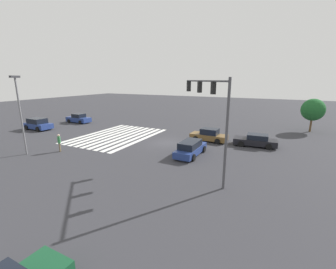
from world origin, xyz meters
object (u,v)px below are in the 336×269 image
at_px(street_light_pole_a, 20,108).
at_px(car_1, 209,135).
at_px(car_2, 190,148).
at_px(car_0, 79,119).
at_px(car_4, 38,124).
at_px(traffic_signal_mast, 211,105).
at_px(car_5, 256,141).
at_px(tree_corner_b, 313,110).
at_px(pedestrian, 59,142).

bearing_deg(street_light_pole_a, car_1, 131.46).
bearing_deg(car_2, car_0, 73.45).
bearing_deg(car_4, car_2, -1.19).
height_order(traffic_signal_mast, car_5, traffic_signal_mast).
height_order(car_4, tree_corner_b, tree_corner_b).
bearing_deg(street_light_pole_a, car_0, -148.81).
distance_m(street_light_pole_a, tree_corner_b, 35.34).
bearing_deg(traffic_signal_mast, car_2, -8.16).
distance_m(pedestrian, tree_corner_b, 32.35).
bearing_deg(traffic_signal_mast, tree_corner_b, -66.95).
bearing_deg(car_4, car_0, 82.09).
xyz_separation_m(traffic_signal_mast, tree_corner_b, (-20.96, 8.45, -2.28)).
xyz_separation_m(car_0, tree_corner_b, (-9.64, 34.59, 2.41)).
bearing_deg(tree_corner_b, car_1, -45.46).
xyz_separation_m(car_0, car_1, (1.51, 23.27, -0.00)).
xyz_separation_m(car_1, car_5, (-0.21, 5.22, -0.06)).
bearing_deg(car_2, traffic_signal_mast, -142.07).
distance_m(car_1, street_light_pole_a, 19.82).
bearing_deg(car_0, car_2, 163.58).
relative_size(car_0, car_5, 0.95).
xyz_separation_m(car_1, street_light_pole_a, (12.87, -14.57, 3.85)).
bearing_deg(car_1, car_4, 14.03).
bearing_deg(car_1, pedestrian, 43.34).
distance_m(car_2, car_4, 24.19).
bearing_deg(pedestrian, car_4, 111.30).
xyz_separation_m(car_4, tree_corner_b, (-16.22, 35.59, 2.30)).
xyz_separation_m(car_1, car_4, (5.08, -24.26, 0.11)).
distance_m(car_2, pedestrian, 13.24).
bearing_deg(car_5, traffic_signal_mast, 73.11).
height_order(car_0, car_1, car_0).
height_order(car_2, street_light_pole_a, street_light_pole_a).
relative_size(car_0, tree_corner_b, 0.95).
height_order(traffic_signal_mast, car_2, traffic_signal_mast).
height_order(car_1, car_4, car_4).
height_order(car_0, car_2, car_0).
xyz_separation_m(traffic_signal_mast, pedestrian, (0.98, -15.24, -4.34)).
relative_size(car_2, tree_corner_b, 1.01).
height_order(car_5, tree_corner_b, tree_corner_b).
bearing_deg(pedestrian, street_light_pole_a, -179.79).
bearing_deg(car_0, car_5, 178.62).
distance_m(traffic_signal_mast, car_5, 11.34).
xyz_separation_m(car_2, car_5, (-6.08, 5.30, -0.06)).
bearing_deg(tree_corner_b, car_5, -29.18).
relative_size(car_5, street_light_pole_a, 0.61).
bearing_deg(car_1, traffic_signal_mast, 108.53).
height_order(car_2, pedestrian, pedestrian).
xyz_separation_m(car_0, car_4, (6.58, -0.99, 0.11)).
height_order(car_1, tree_corner_b, tree_corner_b).
relative_size(traffic_signal_mast, tree_corner_b, 1.58).
relative_size(car_4, tree_corner_b, 0.91).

